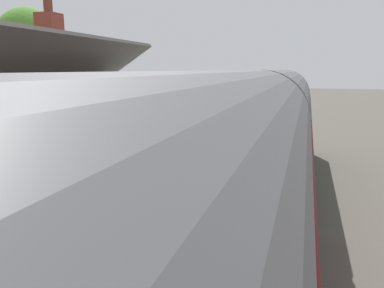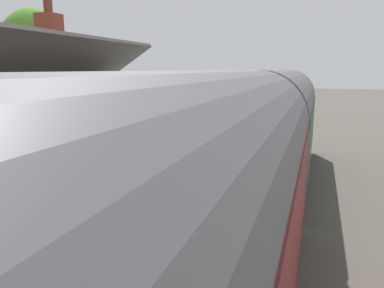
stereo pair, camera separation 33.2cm
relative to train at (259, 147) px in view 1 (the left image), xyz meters
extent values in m
plane|color=#4C473F|center=(0.56, 0.90, -2.22)|extent=(160.00, 160.00, 0.00)
cube|color=gray|center=(0.56, 4.88, -1.78)|extent=(32.00, 5.96, 0.88)
cube|color=beige|center=(0.56, 2.08, -1.33)|extent=(32.00, 0.36, 0.02)
cube|color=gray|center=(0.56, -0.72, -2.15)|extent=(52.00, 0.08, 0.14)
cube|color=gray|center=(0.56, 0.72, -2.15)|extent=(52.00, 0.08, 0.14)
cube|color=black|center=(5.14, 0.00, -1.87)|extent=(9.40, 2.29, 0.70)
cube|color=#1E4C2D|center=(5.14, 0.00, -0.37)|extent=(10.21, 2.70, 2.30)
cylinder|color=#515154|center=(5.14, 0.00, 0.78)|extent=(10.21, 2.65, 2.65)
cube|color=black|center=(5.14, 1.36, -0.08)|extent=(8.68, 0.03, 0.80)
cylinder|color=black|center=(8.21, 0.00, -1.87)|extent=(0.70, 2.16, 0.70)
cylinder|color=black|center=(2.08, 0.00, -1.87)|extent=(0.70, 2.16, 0.70)
cube|color=black|center=(10.27, 0.00, 0.03)|extent=(0.04, 2.16, 0.90)
cylinder|color=#F2EDCC|center=(10.29, 0.00, -0.94)|extent=(0.06, 0.24, 0.24)
cube|color=red|center=(10.33, 0.00, -1.40)|extent=(0.16, 2.56, 0.24)
cube|color=maroon|center=(-5.37, 0.00, -0.37)|extent=(9.81, 2.70, 2.30)
cylinder|color=#515154|center=(-5.37, 0.00, 0.78)|extent=(9.81, 2.65, 2.65)
cube|color=black|center=(-5.37, 1.36, -0.08)|extent=(8.34, 0.03, 0.80)
cylinder|color=black|center=(-2.42, 0.00, -1.87)|extent=(0.70, 2.16, 0.70)
cube|color=silver|center=(-2.30, 5.68, 0.10)|extent=(6.03, 3.92, 2.88)
cube|color=#47423D|center=(-2.30, 4.70, 2.17)|extent=(6.53, 2.22, 1.47)
cylinder|color=#47423D|center=(-2.30, 5.68, 2.79)|extent=(6.53, 0.16, 0.16)
cube|color=brown|center=(-1.23, 5.68, 2.58)|extent=(0.56, 0.56, 2.07)
cylinder|color=brown|center=(-1.23, 5.68, 3.80)|extent=(0.24, 0.24, 0.36)
cube|color=teal|center=(-2.42, 3.70, -0.29)|extent=(0.90, 0.06, 2.10)
cube|color=teal|center=(-3.82, 3.70, 0.36)|extent=(0.80, 0.05, 1.10)
cube|color=teal|center=(-1.02, 3.70, 0.36)|extent=(0.80, 0.05, 1.10)
cube|color=#26727F|center=(7.06, 4.14, -0.89)|extent=(1.41, 0.44, 0.06)
cube|color=#26727F|center=(7.06, 3.96, -0.66)|extent=(1.40, 0.14, 0.40)
cube|color=black|center=(6.50, 4.16, -1.12)|extent=(0.07, 0.36, 0.44)
cube|color=black|center=(7.62, 4.13, -1.12)|extent=(0.07, 0.36, 0.44)
cube|color=#26727F|center=(4.14, 4.37, -0.89)|extent=(1.41, 0.46, 0.06)
cube|color=#26727F|center=(4.15, 4.19, -0.66)|extent=(1.40, 0.16, 0.40)
cube|color=black|center=(3.58, 4.34, -1.12)|extent=(0.07, 0.36, 0.44)
cube|color=black|center=(4.70, 4.39, -1.12)|extent=(0.07, 0.36, 0.44)
cube|color=#26727F|center=(11.64, 4.26, -0.89)|extent=(1.41, 0.44, 0.06)
cube|color=#26727F|center=(11.63, 4.08, -0.66)|extent=(1.40, 0.15, 0.40)
cube|color=black|center=(11.08, 4.28, -1.12)|extent=(0.07, 0.36, 0.44)
cube|color=black|center=(12.20, 4.24, -1.12)|extent=(0.07, 0.36, 0.44)
cube|color=black|center=(9.00, 6.30, -1.17)|extent=(0.98, 0.32, 0.34)
ellipsoid|color=#3D8438|center=(9.00, 6.30, -0.89)|extent=(0.89, 0.29, 0.29)
cube|color=#9E5138|center=(2.92, 5.63, -1.18)|extent=(0.82, 0.32, 0.33)
ellipsoid|color=#3D8438|center=(2.92, 5.63, -0.90)|extent=(0.74, 0.29, 0.29)
cylinder|color=black|center=(9.42, 2.55, -0.79)|extent=(0.06, 0.06, 1.10)
cylinder|color=black|center=(10.02, 2.55, -0.79)|extent=(0.06, 0.06, 1.10)
cube|color=maroon|center=(9.72, 2.55, -0.02)|extent=(0.90, 0.06, 0.44)
cube|color=black|center=(9.72, 2.55, -0.02)|extent=(0.96, 0.03, 0.50)
cylinder|color=#4C3828|center=(5.91, 12.38, -0.53)|extent=(0.31, 0.31, 3.38)
ellipsoid|color=#4C8C2D|center=(5.91, 12.38, 2.80)|extent=(3.74, 3.59, 4.68)
camera|label=1|loc=(-10.32, -1.20, 2.12)|focal=35.12mm
camera|label=2|loc=(-10.22, -1.51, 2.12)|focal=35.12mm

